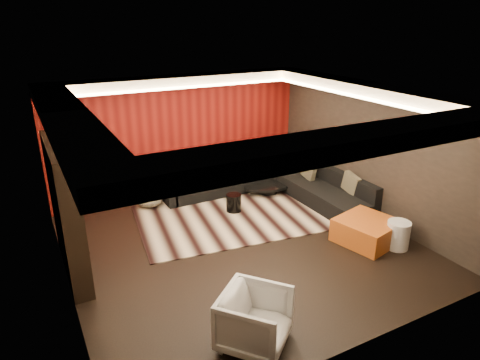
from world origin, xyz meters
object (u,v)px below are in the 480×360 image
sectional_sofa (268,184)px  coffee_table (268,189)px  orange_ottoman (367,231)px  drum_stool (234,203)px  white_side_table (398,235)px  armchair (255,320)px

sectional_sofa → coffee_table: bearing=54.2°
coffee_table → orange_ottoman: (0.41, -2.88, 0.10)m
drum_stool → white_side_table: bearing=-55.2°
coffee_table → orange_ottoman: bearing=-81.9°
coffee_table → white_side_table: size_ratio=2.30×
drum_stool → armchair: armchair is taller
drum_stool → orange_ottoman: 2.85m
white_side_table → armchair: 3.67m
coffee_table → armchair: (-2.82, -4.24, 0.26)m
armchair → sectional_sofa: size_ratio=0.23×
drum_stool → white_side_table: size_ratio=0.74×
coffee_table → white_side_table: (0.74, -3.32, 0.14)m
orange_ottoman → armchair: (-3.23, -1.37, 0.16)m
coffee_table → sectional_sofa: (-0.03, -0.04, 0.14)m
orange_ottoman → armchair: 3.51m
coffee_table → orange_ottoman: orange_ottoman is taller
white_side_table → sectional_sofa: bearing=103.1°
drum_stool → orange_ottoman: bearing=-55.5°
drum_stool → armchair: size_ratio=0.46×
armchair → drum_stool: bearing=26.5°
drum_stool → orange_ottoman: size_ratio=0.39×
coffee_table → armchair: armchair is taller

